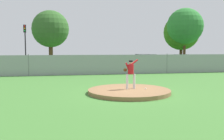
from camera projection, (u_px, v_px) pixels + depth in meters
ground_plane at (109, 80)px, 19.41m from camera, size 80.00×80.00×0.00m
asphalt_strip at (95, 70)px, 27.73m from camera, size 44.00×7.00×0.01m
pitchers_mound at (129, 91)px, 13.54m from camera, size 4.43×4.43×0.20m
pitcher_youth at (131, 71)px, 13.67m from camera, size 0.83×0.32×1.62m
baseball at (146, 89)px, 13.59m from camera, size 0.07×0.07×0.07m
chainlink_fence at (101, 65)px, 23.25m from camera, size 32.32×0.07×1.92m
parked_car_silver at (72, 64)px, 26.76m from camera, size 1.91×4.24×1.65m
parked_car_navy at (184, 62)px, 29.94m from camera, size 2.07×4.46×1.69m
parked_car_slate at (145, 62)px, 28.38m from camera, size 1.94×4.70×1.76m
traffic_light_near at (25, 39)px, 29.81m from camera, size 0.28×0.46×5.20m
tree_tall_centre at (50, 29)px, 35.73m from camera, size 5.23×5.23×7.80m
tree_bushy_near at (185, 26)px, 38.00m from camera, size 5.43×5.43×8.49m
tree_slender_far at (181, 32)px, 39.68m from camera, size 5.60×5.60×7.76m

